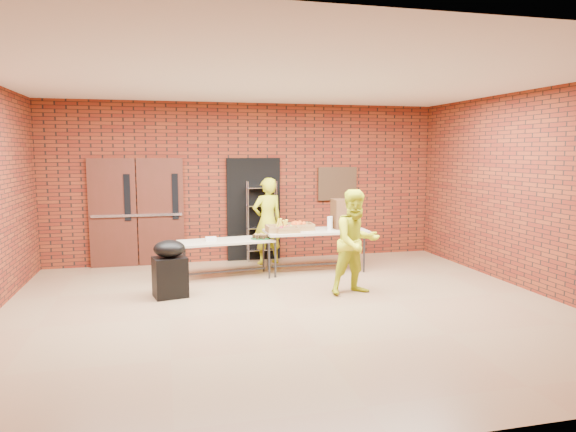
# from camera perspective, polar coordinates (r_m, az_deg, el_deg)

# --- Properties ---
(room) EXTENTS (8.08, 7.08, 3.28)m
(room) POSITION_cam_1_polar(r_m,az_deg,el_deg) (7.10, 0.08, 2.11)
(room) COLOR #8C6B4B
(room) RESTS_ON ground
(double_doors) EXTENTS (1.78, 0.12, 2.10)m
(double_doors) POSITION_cam_1_polar(r_m,az_deg,el_deg) (10.39, -16.40, 0.40)
(double_doors) COLOR #441B13
(double_doors) RESTS_ON room
(dark_doorway) EXTENTS (1.10, 0.06, 2.10)m
(dark_doorway) POSITION_cam_1_polar(r_m,az_deg,el_deg) (10.54, -3.83, 0.75)
(dark_doorway) COLOR black
(dark_doorway) RESTS_ON room
(bronze_plaque) EXTENTS (0.85, 0.04, 0.70)m
(bronze_plaque) POSITION_cam_1_polar(r_m,az_deg,el_deg) (10.94, 5.50, 3.59)
(bronze_plaque) COLOR #3C2A18
(bronze_plaque) RESTS_ON room
(wire_rack) EXTENTS (0.61, 0.22, 1.63)m
(wire_rack) POSITION_cam_1_polar(r_m,az_deg,el_deg) (10.46, -2.92, -0.58)
(wire_rack) COLOR silver
(wire_rack) RESTS_ON room
(table_left) EXTENTS (1.71, 0.88, 0.67)m
(table_left) POSITION_cam_1_polar(r_m,az_deg,el_deg) (9.14, -6.92, -3.03)
(table_left) COLOR tan
(table_left) RESTS_ON room
(table_right) EXTENTS (1.89, 0.80, 0.78)m
(table_right) POSITION_cam_1_polar(r_m,az_deg,el_deg) (9.56, 3.10, -1.95)
(table_right) COLOR tan
(table_right) RESTS_ON room
(basket_bananas) EXTENTS (0.49, 0.38, 0.15)m
(basket_bananas) POSITION_cam_1_polar(r_m,az_deg,el_deg) (9.33, -0.92, -1.36)
(basket_bananas) COLOR olive
(basket_bananas) RESTS_ON table_right
(basket_oranges) EXTENTS (0.49, 0.38, 0.15)m
(basket_oranges) POSITION_cam_1_polar(r_m,az_deg,el_deg) (9.57, 1.33, -1.14)
(basket_oranges) COLOR olive
(basket_oranges) RESTS_ON table_right
(basket_apples) EXTENTS (0.41, 0.32, 0.13)m
(basket_apples) POSITION_cam_1_polar(r_m,az_deg,el_deg) (9.26, -0.07, -1.49)
(basket_apples) COLOR olive
(basket_apples) RESTS_ON table_right
(muffin_tray) EXTENTS (0.36, 0.36, 0.09)m
(muffin_tray) POSITION_cam_1_polar(r_m,az_deg,el_deg) (9.22, -3.05, -2.29)
(muffin_tray) COLOR #165523
(muffin_tray) RESTS_ON table_left
(napkin_box) EXTENTS (0.19, 0.12, 0.06)m
(napkin_box) POSITION_cam_1_polar(r_m,az_deg,el_deg) (9.13, -8.57, -2.51)
(napkin_box) COLOR silver
(napkin_box) RESTS_ON table_left
(coffee_dispenser) EXTENTS (0.42, 0.38, 0.55)m
(coffee_dispenser) POSITION_cam_1_polar(r_m,az_deg,el_deg) (9.81, 6.22, 0.26)
(coffee_dispenser) COLOR #56341D
(coffee_dispenser) RESTS_ON table_right
(cup_stack_front) EXTENTS (0.09, 0.09, 0.26)m
(cup_stack_front) POSITION_cam_1_polar(r_m,az_deg,el_deg) (9.47, 4.63, -0.86)
(cup_stack_front) COLOR silver
(cup_stack_front) RESTS_ON table_right
(cup_stack_mid) EXTENTS (0.07, 0.07, 0.22)m
(cup_stack_mid) POSITION_cam_1_polar(r_m,az_deg,el_deg) (9.53, 6.17, -0.94)
(cup_stack_mid) COLOR silver
(cup_stack_mid) RESTS_ON table_right
(cup_stack_back) EXTENTS (0.08, 0.08, 0.24)m
(cup_stack_back) POSITION_cam_1_polar(r_m,az_deg,el_deg) (9.68, 4.75, -0.74)
(cup_stack_back) COLOR silver
(cup_stack_back) RESTS_ON table_right
(covered_grill) EXTENTS (0.56, 0.50, 0.89)m
(covered_grill) POSITION_cam_1_polar(r_m,az_deg,el_deg) (8.11, -12.99, -5.71)
(covered_grill) COLOR black
(covered_grill) RESTS_ON room
(volunteer_woman) EXTENTS (0.71, 0.55, 1.72)m
(volunteer_woman) POSITION_cam_1_polar(r_m,az_deg,el_deg) (10.17, -2.32, -0.56)
(volunteer_woman) COLOR #C0CB16
(volunteer_woman) RESTS_ON room
(volunteer_man) EXTENTS (0.90, 0.75, 1.65)m
(volunteer_man) POSITION_cam_1_polar(r_m,az_deg,el_deg) (8.08, 7.58, -2.89)
(volunteer_man) COLOR #C0CB16
(volunteer_man) RESTS_ON room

